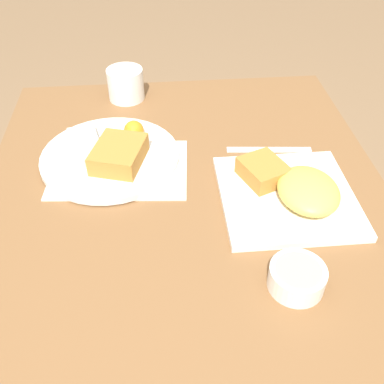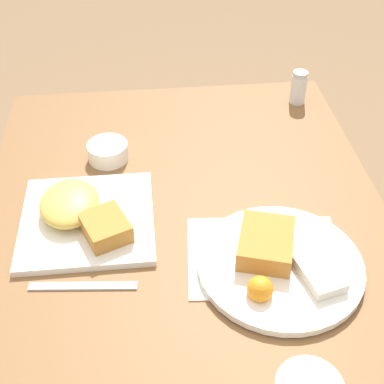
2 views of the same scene
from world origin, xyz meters
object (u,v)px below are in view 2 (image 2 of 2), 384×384
(salt_shaker, at_px, (298,89))
(butter_knife, at_px, (83,286))
(plate_oval_far, at_px, (279,261))
(sauce_ramekin, at_px, (108,151))
(plate_square_near, at_px, (83,214))

(salt_shaker, distance_m, butter_knife, 0.76)
(plate_oval_far, relative_size, sauce_ramekin, 3.28)
(salt_shaker, bearing_deg, sauce_ramekin, -67.87)
(plate_square_near, bearing_deg, salt_shaker, 127.18)
(butter_knife, bearing_deg, plate_square_near, 97.32)
(plate_square_near, bearing_deg, butter_knife, 1.99)
(plate_oval_far, bearing_deg, plate_square_near, -113.84)
(sauce_ramekin, height_order, salt_shaker, salt_shaker)
(plate_oval_far, bearing_deg, butter_knife, -88.73)
(plate_oval_far, relative_size, butter_knife, 1.57)
(salt_shaker, xyz_separation_m, butter_knife, (0.55, -0.51, -0.03))
(sauce_ramekin, relative_size, butter_knife, 0.48)
(salt_shaker, height_order, butter_knife, salt_shaker)
(plate_oval_far, height_order, butter_knife, plate_oval_far)
(salt_shaker, bearing_deg, butter_knife, -42.86)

